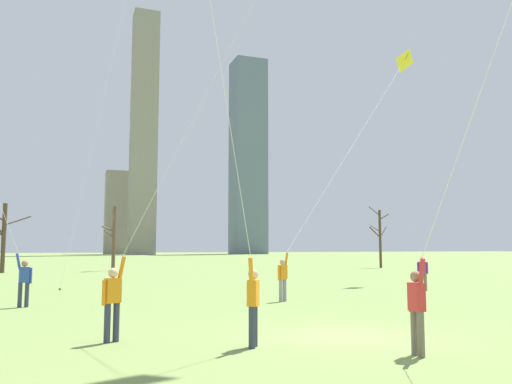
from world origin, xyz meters
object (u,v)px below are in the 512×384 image
Objects in this scene: kite_flyer_foreground_left_blue at (215,91)px; kite_flyer_midfield_left_orange at (5,228)px; kite_flyer_foreground_right_white at (225,120)px; bare_tree_leftmost at (380,236)px; kite_flyer_midfield_center_yellow at (329,194)px; kite_flyer_far_back_green at (464,173)px; bare_tree_left_of_center at (113,237)px; bystander_watching_nearby at (423,272)px; bare_tree_far_right_edge at (3,236)px.

kite_flyer_midfield_left_orange is at bearing 126.14° from kite_flyer_foreground_left_blue.
bare_tree_leftmost is (27.22, 36.49, -1.37)m from kite_flyer_foreground_right_white.
kite_flyer_midfield_center_yellow is 31.22m from bare_tree_leftmost.
kite_flyer_far_back_green is 41.39m from bare_tree_left_of_center.
kite_flyer_midfield_center_yellow reaches higher than kite_flyer_midfield_left_orange.
bare_tree_left_of_center is at bearing 175.17° from bare_tree_leftmost.
kite_flyer_midfield_center_yellow is 9.24× the size of bystander_watching_nearby.
bare_tree_left_of_center reaches higher than bare_tree_far_right_edge.
kite_flyer_midfield_center_yellow is 6.10m from bystander_watching_nearby.
kite_flyer_midfield_left_orange is 41.17m from bare_tree_leftmost.
kite_flyer_foreground_left_blue reaches higher than bystander_watching_nearby.
kite_flyer_foreground_right_white is 3.56m from kite_flyer_foreground_left_blue.
kite_flyer_foreground_right_white is at bearing -126.72° from bare_tree_leftmost.
kite_flyer_far_back_green is 4.46m from kite_flyer_foreground_right_white.
kite_flyer_foreground_left_blue reaches higher than kite_flyer_foreground_right_white.
bare_tree_left_of_center is (-26.23, 2.22, -0.17)m from bare_tree_leftmost.
bare_tree_far_right_edge is (-8.84, -1.00, 0.02)m from bare_tree_left_of_center.
kite_flyer_foreground_left_blue reaches higher than kite_flyer_midfield_left_orange.
bare_tree_far_right_edge reaches higher than bystander_watching_nearby.
bare_tree_leftmost is at bearing -4.83° from bare_tree_left_of_center.
bare_tree_far_right_edge is (-7.86, 37.71, -1.53)m from kite_flyer_foreground_right_white.
bare_tree_leftmost is 26.32m from bare_tree_left_of_center.
kite_flyer_far_back_green is at bearing -121.34° from bare_tree_leftmost.
kite_flyer_midfield_left_orange is 9.24× the size of bystander_watching_nearby.
kite_flyer_far_back_green reaches higher than bare_tree_left_of_center.
bare_tree_left_of_center is (5.90, 27.96, 0.26)m from kite_flyer_midfield_left_orange.
kite_flyer_foreground_left_blue is (0.65, 3.14, 1.55)m from kite_flyer_foreground_right_white.
kite_flyer_midfield_center_yellow is (7.74, 8.49, -1.61)m from kite_flyer_foreground_left_blue.
bare_tree_leftmost is 35.09m from bare_tree_far_right_edge.
kite_flyer_foreground_right_white is 11.95m from kite_flyer_midfield_left_orange.
kite_flyer_far_back_green is 17.44m from bystander_watching_nearby.
bare_tree_left_of_center is (-2.42, 41.32, -0.32)m from kite_flyer_far_back_green.
kite_flyer_midfield_center_yellow is 2.61× the size of bare_tree_left_of_center.
kite_flyer_midfield_left_orange is (-5.55, 7.61, -3.36)m from kite_flyer_foreground_left_blue.
bystander_watching_nearby is 0.28× the size of bare_tree_left_of_center.
kite_flyer_midfield_left_orange reaches higher than bare_tree_left_of_center.
kite_flyer_midfield_left_orange is at bearing 121.91° from kite_flyer_far_back_green.
bare_tree_leftmost is (13.90, 24.95, 2.27)m from bystander_watching_nearby.
kite_flyer_midfield_center_yellow is (4.98, 14.24, 1.17)m from kite_flyer_far_back_green.
kite_flyer_foreground_right_white is 0.87× the size of kite_flyer_foreground_left_blue.
kite_flyer_midfield_center_yellow is 28.11m from bare_tree_left_of_center.
kite_flyer_foreground_right_white is at bearing 142.58° from kite_flyer_far_back_green.
kite_flyer_far_back_green is at bearing -109.27° from kite_flyer_midfield_center_yellow.
kite_flyer_far_back_green is 2.75× the size of bare_tree_left_of_center.
kite_flyer_midfield_center_yellow is 30.76m from bare_tree_far_right_edge.
kite_flyer_far_back_green is at bearing -74.39° from bare_tree_far_right_edge.
bystander_watching_nearby is (4.93, -0.08, -3.59)m from kite_flyer_midfield_center_yellow.
kite_flyer_midfield_left_orange is 2.41× the size of bare_tree_leftmost.
kite_flyer_midfield_left_orange reaches higher than bare_tree_leftmost.
kite_flyer_far_back_green is at bearing -86.65° from bare_tree_left_of_center.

